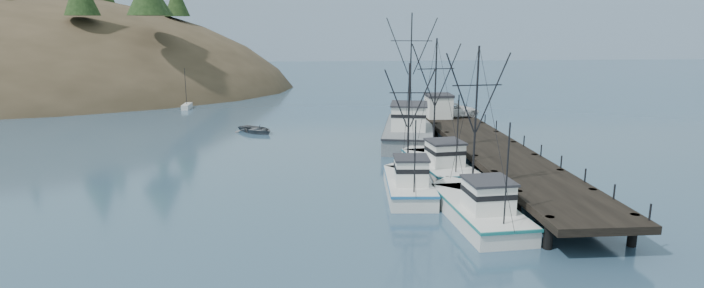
# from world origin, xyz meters

# --- Properties ---
(ground) EXTENTS (400.00, 400.00, 0.00)m
(ground) POSITION_xyz_m (0.00, 0.00, 0.00)
(ground) COLOR navy
(ground) RESTS_ON ground
(pier) EXTENTS (6.00, 44.00, 2.00)m
(pier) POSITION_xyz_m (14.00, 16.00, 1.69)
(pier) COLOR black
(pier) RESTS_ON ground
(distant_ridge) EXTENTS (360.00, 40.00, 26.00)m
(distant_ridge) POSITION_xyz_m (10.00, 170.00, 0.00)
(distant_ridge) COLOR #9EB2C6
(distant_ridge) RESTS_ON ground
(distant_ridge_far) EXTENTS (180.00, 25.00, 18.00)m
(distant_ridge_far) POSITION_xyz_m (-40.00, 185.00, 0.00)
(distant_ridge_far) COLOR silver
(distant_ridge_far) RESTS_ON ground
(moored_sailboats) EXTENTS (18.34, 17.00, 6.35)m
(moored_sailboats) POSITION_xyz_m (-30.39, 59.51, 0.33)
(moored_sailboats) COLOR silver
(moored_sailboats) RESTS_ON ground
(trawler_near) EXTENTS (4.72, 11.95, 11.97)m
(trawler_near) POSITION_xyz_m (8.67, 1.14, 0.82)
(trawler_near) COLOR silver
(trawler_near) RESTS_ON ground
(trawler_mid) EXTENTS (4.05, 10.32, 10.34)m
(trawler_mid) POSITION_xyz_m (5.01, 7.14, 0.82)
(trawler_mid) COLOR silver
(trawler_mid) RESTS_ON ground
(trawler_far) EXTENTS (5.18, 12.00, 12.10)m
(trawler_far) POSITION_xyz_m (8.56, 12.71, 0.82)
(trawler_far) COLOR silver
(trawler_far) RESTS_ON ground
(work_vessel) EXTENTS (8.09, 17.65, 14.42)m
(work_vessel) POSITION_xyz_m (8.42, 26.23, 1.23)
(work_vessel) COLOR slate
(work_vessel) RESTS_ON ground
(pier_shed) EXTENTS (3.00, 3.20, 2.80)m
(pier_shed) POSITION_xyz_m (12.50, 29.65, 3.42)
(pier_shed) COLOR silver
(pier_shed) RESTS_ON pier
(pickup_truck) EXTENTS (6.29, 3.79, 1.63)m
(pickup_truck) POSITION_xyz_m (14.61, 30.10, 2.82)
(pickup_truck) COLOR silver
(pickup_truck) RESTS_ON pier
(motorboat) EXTENTS (6.33, 6.32, 1.08)m
(motorboat) POSITION_xyz_m (-9.22, 32.21, 0.00)
(motorboat) COLOR #505459
(motorboat) RESTS_ON ground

